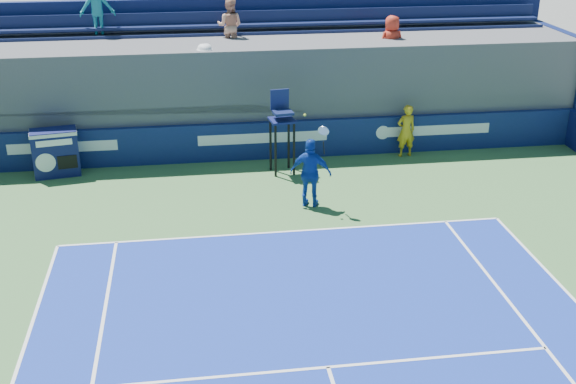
{
  "coord_description": "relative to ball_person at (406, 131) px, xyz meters",
  "views": [
    {
      "loc": [
        -2.19,
        -3.97,
        7.97
      ],
      "look_at": [
        0.0,
        11.5,
        1.25
      ],
      "focal_mm": 45.0,
      "sensor_mm": 36.0,
      "label": 1
    }
  ],
  "objects": [
    {
      "name": "tennis_player",
      "position": [
        -3.59,
        -3.35,
        0.11
      ],
      "size": [
        1.19,
        0.8,
        2.57
      ],
      "color": "#133CA1",
      "rests_on": "apron"
    },
    {
      "name": "umpire_chair",
      "position": [
        -4.02,
        -0.81,
        0.68
      ],
      "size": [
        0.79,
        0.79,
        2.48
      ],
      "color": "black",
      "rests_on": "ground"
    },
    {
      "name": "match_clock",
      "position": [
        -10.61,
        -0.11,
        -0.1
      ],
      "size": [
        1.42,
        0.93,
        1.4
      ],
      "color": "#0E1348",
      "rests_on": "ground"
    },
    {
      "name": "ball_person",
      "position": [
        0.0,
        0.0,
        0.0
      ],
      "size": [
        0.66,
        0.48,
        1.67
      ],
      "primitive_type": "imported",
      "rotation": [
        0.0,
        0.0,
        3.28
      ],
      "color": "gold",
      "rests_on": "apron"
    },
    {
      "name": "back_hoarding",
      "position": [
        -4.46,
        0.38,
        -0.24
      ],
      "size": [
        20.4,
        0.21,
        1.2
      ],
      "color": "#0D1A4E",
      "rests_on": "ground"
    },
    {
      "name": "stadium_seating",
      "position": [
        -4.48,
        2.44,
        1.01
      ],
      "size": [
        21.0,
        4.05,
        5.17
      ],
      "color": "#4A4A4E",
      "rests_on": "ground"
    }
  ]
}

